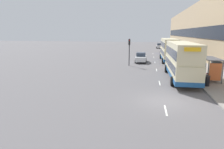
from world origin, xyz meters
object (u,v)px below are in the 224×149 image
(car_1, at_px, (141,58))
(car_2, at_px, (164,50))
(bus_shelter, at_px, (213,65))
(car_0, at_px, (159,46))
(litter_bin, at_px, (207,81))
(traffic_light_far_kerb, at_px, (129,48))
(double_decker_bus_ahead, at_px, (169,49))
(pedestrian_2, at_px, (205,68))
(double_decker_bus_near, at_px, (181,60))

(car_1, relative_size, car_2, 1.15)
(bus_shelter, bearing_deg, car_0, 93.62)
(car_0, bearing_deg, litter_bin, -87.90)
(bus_shelter, height_order, traffic_light_far_kerb, traffic_light_far_kerb)
(double_decker_bus_ahead, height_order, pedestrian_2, double_decker_bus_ahead)
(double_decker_bus_near, distance_m, pedestrian_2, 4.31)
(double_decker_bus_ahead, xyz_separation_m, car_2, (0.23, 14.52, -1.39))
(double_decker_bus_near, height_order, car_0, double_decker_bus_near)
(double_decker_bus_ahead, height_order, traffic_light_far_kerb, traffic_light_far_kerb)
(car_0, xyz_separation_m, car_2, (0.20, -18.84, 0.01))
(bus_shelter, bearing_deg, car_2, 95.45)
(car_2, bearing_deg, traffic_light_far_kerb, -108.74)
(car_0, distance_m, car_2, 18.84)
(car_2, bearing_deg, double_decker_bus_ahead, -90.92)
(car_0, height_order, car_2, car_2)
(car_0, height_order, traffic_light_far_kerb, traffic_light_far_kerb)
(double_decker_bus_near, distance_m, traffic_light_far_kerb, 11.10)
(double_decker_bus_ahead, xyz_separation_m, litter_bin, (1.94, -18.97, -1.62))
(double_decker_bus_ahead, distance_m, pedestrian_2, 13.51)
(double_decker_bus_near, xyz_separation_m, traffic_light_far_kerb, (-6.88, 8.69, 0.73))
(double_decker_bus_near, xyz_separation_m, car_2, (0.36, 30.03, -1.39))
(car_0, relative_size, litter_bin, 3.64)
(double_decker_bus_ahead, bearing_deg, car_1, -156.04)
(traffic_light_far_kerb, bearing_deg, pedestrian_2, -31.47)
(double_decker_bus_ahead, bearing_deg, car_2, 89.08)
(double_decker_bus_near, bearing_deg, pedestrian_2, 36.30)
(double_decker_bus_near, relative_size, car_0, 3.01)
(car_0, bearing_deg, pedestrian_2, -86.10)
(bus_shelter, xyz_separation_m, car_0, (-3.14, 49.56, -1.00))
(bus_shelter, xyz_separation_m, car_2, (-2.93, 30.72, -0.99))
(car_1, height_order, pedestrian_2, pedestrian_2)
(car_0, relative_size, car_1, 0.84)
(pedestrian_2, bearing_deg, car_2, 96.13)
(double_decker_bus_near, relative_size, litter_bin, 10.95)
(bus_shelter, xyz_separation_m, double_decker_bus_ahead, (-3.17, 16.21, 0.41))
(pedestrian_2, bearing_deg, double_decker_bus_ahead, 103.74)
(double_decker_bus_near, bearing_deg, car_2, 89.31)
(bus_shelter, bearing_deg, double_decker_bus_near, 168.09)
(double_decker_bus_ahead, xyz_separation_m, pedestrian_2, (3.20, -13.07, -1.25))
(car_1, xyz_separation_m, litter_bin, (7.15, -16.65, -0.21))
(double_decker_bus_ahead, bearing_deg, litter_bin, -84.15)
(bus_shelter, distance_m, car_2, 30.88)
(double_decker_bus_ahead, distance_m, car_1, 5.87)
(car_1, distance_m, traffic_light_far_kerb, 5.30)
(litter_bin, bearing_deg, bus_shelter, 66.14)
(double_decker_bus_ahead, distance_m, litter_bin, 19.14)
(car_2, height_order, traffic_light_far_kerb, traffic_light_far_kerb)
(double_decker_bus_ahead, height_order, car_0, double_decker_bus_ahead)
(traffic_light_far_kerb, bearing_deg, double_decker_bus_ahead, 44.25)
(car_0, distance_m, traffic_light_far_kerb, 40.85)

